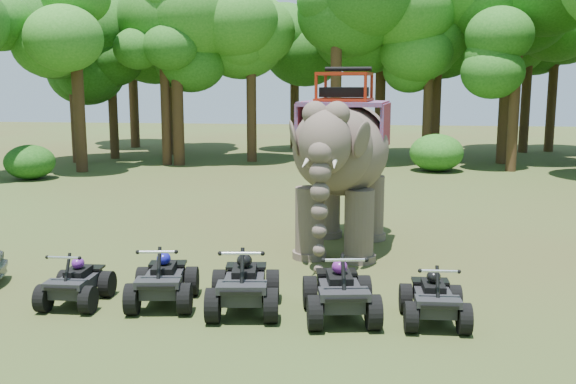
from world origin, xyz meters
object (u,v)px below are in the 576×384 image
atv_1 (163,274)px  atv_3 (340,284)px  atv_4 (434,292)px  elephant (343,160)px  atv_2 (244,277)px  atv_0 (76,277)px

atv_1 → atv_3: atv_3 is taller
atv_4 → elephant: bearing=108.0°
atv_2 → atv_4: (3.64, -0.14, -0.09)m
atv_2 → atv_1: bearing=166.9°
atv_3 → atv_1: bearing=165.4°
atv_0 → atv_4: atv_4 is taller
atv_1 → atv_2: atv_2 is taller
atv_2 → atv_4: 3.64m
elephant → atv_1: elephant is taller
atv_2 → atv_0: bearing=173.2°
atv_1 → atv_2: bearing=-14.6°
atv_4 → atv_3: bearing=177.3°
atv_1 → atv_2: 1.71m
atv_0 → atv_3: (5.35, -0.11, 0.10)m
elephant → atv_0: size_ratio=3.72×
elephant → atv_4: elephant is taller
atv_1 → atv_4: (5.33, -0.32, -0.05)m
elephant → atv_3: bearing=-80.7°
atv_3 → atv_2: bearing=166.3°
atv_0 → atv_1: atv_1 is taller
atv_3 → elephant: bearing=82.6°
atv_0 → atv_2: atv_2 is taller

